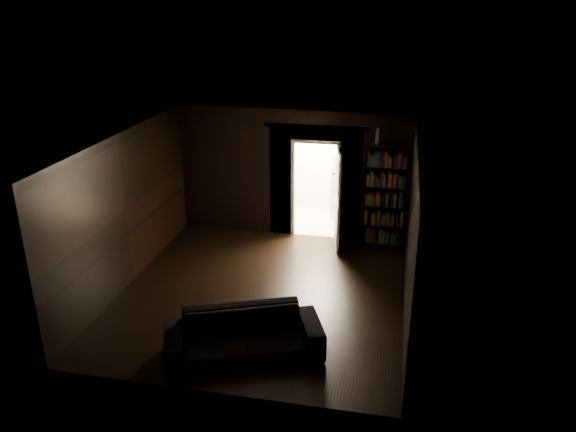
# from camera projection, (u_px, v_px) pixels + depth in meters

# --- Properties ---
(ground) EXTENTS (5.50, 5.50, 0.00)m
(ground) POSITION_uv_depth(u_px,v_px,m) (262.00, 293.00, 10.09)
(ground) COLOR black
(ground) RESTS_ON ground
(room_walls) EXTENTS (5.02, 5.61, 2.84)m
(room_walls) POSITION_uv_depth(u_px,v_px,m) (274.00, 186.00, 10.45)
(room_walls) COLOR black
(room_walls) RESTS_ON ground
(kitchen_alcove) EXTENTS (2.20, 1.80, 2.60)m
(kitchen_alcove) POSITION_uv_depth(u_px,v_px,m) (322.00, 169.00, 13.07)
(kitchen_alcove) COLOR beige
(kitchen_alcove) RESTS_ON ground
(sofa) EXTENTS (2.50, 1.78, 0.88)m
(sofa) POSITION_uv_depth(u_px,v_px,m) (244.00, 329.00, 8.23)
(sofa) COLOR black
(sofa) RESTS_ON ground
(bookshelf) EXTENTS (0.96, 0.61, 2.20)m
(bookshelf) POSITION_uv_depth(u_px,v_px,m) (385.00, 197.00, 11.63)
(bookshelf) COLOR black
(bookshelf) RESTS_ON ground
(refrigerator) EXTENTS (0.93, 0.89, 1.65)m
(refrigerator) POSITION_uv_depth(u_px,v_px,m) (349.00, 183.00, 13.32)
(refrigerator) COLOR silver
(refrigerator) RESTS_ON ground
(door) EXTENTS (0.20, 0.84, 2.05)m
(door) POSITION_uv_depth(u_px,v_px,m) (338.00, 201.00, 11.62)
(door) COLOR white
(door) RESTS_ON ground
(figurine) EXTENTS (0.14, 0.14, 0.33)m
(figurine) POSITION_uv_depth(u_px,v_px,m) (377.00, 136.00, 11.26)
(figurine) COLOR white
(figurine) RESTS_ON bookshelf
(bottles) EXTENTS (0.61, 0.12, 0.25)m
(bottles) POSITION_uv_depth(u_px,v_px,m) (354.00, 144.00, 12.98)
(bottles) COLOR black
(bottles) RESTS_ON refrigerator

